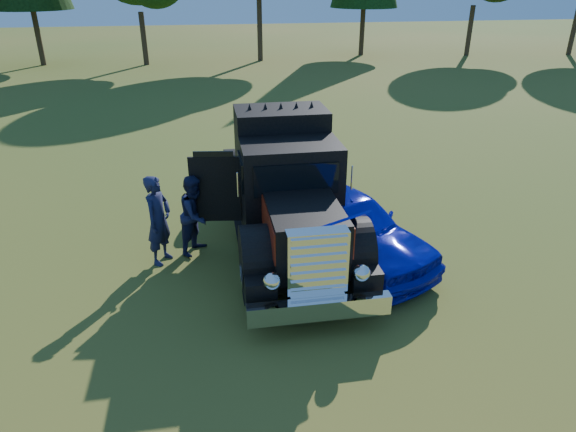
{
  "coord_description": "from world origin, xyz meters",
  "views": [
    {
      "loc": [
        -0.4,
        -8.25,
        5.73
      ],
      "look_at": [
        1.13,
        0.86,
        1.35
      ],
      "focal_mm": 32.0,
      "sensor_mm": 36.0,
      "label": 1
    }
  ],
  "objects_px": {
    "hotrod_coupe": "(343,225)",
    "spectator_far": "(196,214)",
    "spectator_near": "(159,220)",
    "diamond_t_truck": "(287,195)"
  },
  "relations": [
    {
      "from": "diamond_t_truck",
      "to": "hotrod_coupe",
      "type": "xyz_separation_m",
      "value": [
        1.11,
        -0.72,
        -0.49
      ]
    },
    {
      "from": "spectator_near",
      "to": "spectator_far",
      "type": "bearing_deg",
      "value": -36.74
    },
    {
      "from": "diamond_t_truck",
      "to": "hotrod_coupe",
      "type": "height_order",
      "value": "diamond_t_truck"
    },
    {
      "from": "hotrod_coupe",
      "to": "spectator_far",
      "type": "height_order",
      "value": "hotrod_coupe"
    },
    {
      "from": "hotrod_coupe",
      "to": "spectator_near",
      "type": "height_order",
      "value": "spectator_near"
    },
    {
      "from": "spectator_near",
      "to": "spectator_far",
      "type": "height_order",
      "value": "spectator_near"
    },
    {
      "from": "diamond_t_truck",
      "to": "spectator_far",
      "type": "bearing_deg",
      "value": 177.22
    },
    {
      "from": "spectator_far",
      "to": "diamond_t_truck",
      "type": "bearing_deg",
      "value": -57.96
    },
    {
      "from": "hotrod_coupe",
      "to": "spectator_far",
      "type": "distance_m",
      "value": 3.25
    },
    {
      "from": "hotrod_coupe",
      "to": "spectator_near",
      "type": "distance_m",
      "value": 3.95
    }
  ]
}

